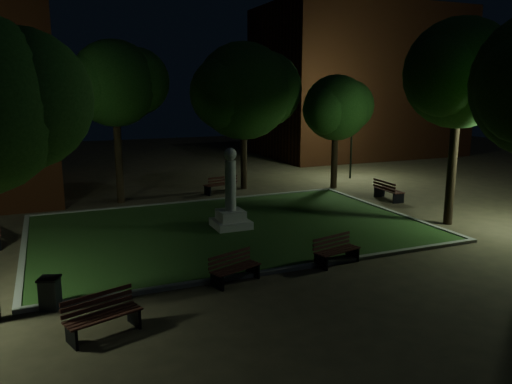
{
  "coord_description": "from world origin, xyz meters",
  "views": [
    {
      "loc": [
        -6.57,
        -16.19,
        5.55
      ],
      "look_at": [
        0.67,
        1.0,
        1.66
      ],
      "focal_mm": 35.0,
      "sensor_mm": 36.0,
      "label": 1
    }
  ],
  "objects_px": {
    "monument": "(231,206)",
    "bench_far_side": "(221,185)",
    "bench_west_near": "(102,316)",
    "bench_right_side": "(388,191)",
    "bench_near_left": "(234,269)",
    "bench_near_right": "(336,251)",
    "trash_bin": "(50,293)"
  },
  "relations": [
    {
      "from": "monument",
      "to": "bench_near_right",
      "type": "distance_m",
      "value": 5.4
    },
    {
      "from": "bench_near_left",
      "to": "trash_bin",
      "type": "xyz_separation_m",
      "value": [
        -4.97,
        0.11,
        0.02
      ]
    },
    {
      "from": "bench_near_right",
      "to": "trash_bin",
      "type": "bearing_deg",
      "value": 166.9
    },
    {
      "from": "bench_near_left",
      "to": "bench_far_side",
      "type": "height_order",
      "value": "bench_far_side"
    },
    {
      "from": "bench_west_near",
      "to": "trash_bin",
      "type": "distance_m",
      "value": 2.2
    },
    {
      "from": "bench_near_left",
      "to": "bench_near_right",
      "type": "bearing_deg",
      "value": -16.9
    },
    {
      "from": "bench_near_right",
      "to": "bench_right_side",
      "type": "bearing_deg",
      "value": 29.78
    },
    {
      "from": "bench_right_side",
      "to": "bench_far_side",
      "type": "height_order",
      "value": "bench_right_side"
    },
    {
      "from": "bench_near_left",
      "to": "trash_bin",
      "type": "distance_m",
      "value": 4.97
    },
    {
      "from": "bench_near_left",
      "to": "bench_far_side",
      "type": "bearing_deg",
      "value": 52.7
    },
    {
      "from": "bench_far_side",
      "to": "trash_bin",
      "type": "distance_m",
      "value": 14.68
    },
    {
      "from": "bench_near_left",
      "to": "bench_near_right",
      "type": "distance_m",
      "value": 3.57
    },
    {
      "from": "bench_near_right",
      "to": "bench_right_side",
      "type": "height_order",
      "value": "bench_right_side"
    },
    {
      "from": "bench_near_left",
      "to": "trash_bin",
      "type": "height_order",
      "value": "bench_near_left"
    },
    {
      "from": "bench_near_left",
      "to": "bench_west_near",
      "type": "bearing_deg",
      "value": -175.37
    },
    {
      "from": "monument",
      "to": "bench_right_side",
      "type": "bearing_deg",
      "value": 11.87
    },
    {
      "from": "bench_near_left",
      "to": "bench_west_near",
      "type": "relative_size",
      "value": 0.91
    },
    {
      "from": "bench_west_near",
      "to": "bench_near_right",
      "type": "bearing_deg",
      "value": -3.44
    },
    {
      "from": "bench_west_near",
      "to": "trash_bin",
      "type": "height_order",
      "value": "bench_west_near"
    },
    {
      "from": "monument",
      "to": "bench_far_side",
      "type": "bearing_deg",
      "value": 74.42
    },
    {
      "from": "monument",
      "to": "bench_west_near",
      "type": "distance_m",
      "value": 9.11
    },
    {
      "from": "bench_west_near",
      "to": "bench_far_side",
      "type": "bearing_deg",
      "value": 42.71
    },
    {
      "from": "bench_west_near",
      "to": "trash_bin",
      "type": "relative_size",
      "value": 2.15
    },
    {
      "from": "bench_right_side",
      "to": "trash_bin",
      "type": "xyz_separation_m",
      "value": [
        -15.91,
        -7.09,
        -0.04
      ]
    },
    {
      "from": "bench_west_near",
      "to": "bench_right_side",
      "type": "height_order",
      "value": "bench_right_side"
    },
    {
      "from": "bench_near_left",
      "to": "monument",
      "type": "bearing_deg",
      "value": 50.8
    },
    {
      "from": "trash_bin",
      "to": "bench_right_side",
      "type": "bearing_deg",
      "value": 24.02
    },
    {
      "from": "monument",
      "to": "bench_near_right",
      "type": "height_order",
      "value": "monument"
    },
    {
      "from": "bench_far_side",
      "to": "trash_bin",
      "type": "relative_size",
      "value": 2.21
    },
    {
      "from": "bench_west_near",
      "to": "bench_right_side",
      "type": "bearing_deg",
      "value": 12.78
    },
    {
      "from": "monument",
      "to": "trash_bin",
      "type": "bearing_deg",
      "value": -142.69
    },
    {
      "from": "trash_bin",
      "to": "bench_far_side",
      "type": "bearing_deg",
      "value": 53.88
    }
  ]
}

